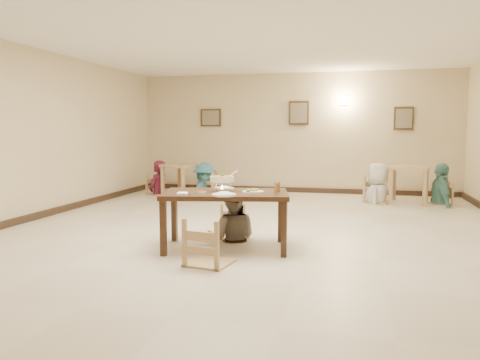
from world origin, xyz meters
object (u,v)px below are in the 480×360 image
(bg_diner_b, at_px, (205,163))
(chair_far, at_px, (233,208))
(bg_chair_lr, at_px, (205,173))
(bg_chair_rr, at_px, (441,184))
(bg_table_right, at_px, (409,173))
(bg_diner_d, at_px, (442,163))
(drink_glass, at_px, (277,186))
(bg_table_left, at_px, (181,170))
(bg_chair_ll, at_px, (158,176))
(curry_warmer, at_px, (222,179))
(bg_diner_a, at_px, (157,160))
(chair_near, at_px, (209,220))
(bg_chair_rl, at_px, (378,178))
(main_diner, at_px, (232,187))
(main_table, at_px, (225,198))
(bg_diner_c, at_px, (379,163))

(bg_diner_b, bearing_deg, chair_far, -153.68)
(bg_chair_lr, bearing_deg, bg_chair_rr, 84.91)
(bg_table_right, height_order, bg_diner_d, bg_diner_d)
(drink_glass, distance_m, bg_table_left, 5.51)
(drink_glass, distance_m, bg_table_right, 5.05)
(bg_chair_ll, xyz_separation_m, bg_chair_lr, (1.18, 0.07, 0.08))
(bg_diner_d, bearing_deg, curry_warmer, 134.55)
(drink_glass, relative_size, bg_diner_a, 0.09)
(bg_chair_rr, distance_m, bg_diner_a, 6.46)
(chair_near, bearing_deg, bg_table_left, -56.73)
(bg_diner_d, bearing_deg, bg_diner_a, 81.38)
(bg_diner_a, bearing_deg, bg_chair_rl, 99.84)
(bg_table_left, distance_m, bg_chair_rr, 5.86)
(curry_warmer, relative_size, bg_table_left, 0.37)
(chair_far, relative_size, main_diner, 0.57)
(main_table, height_order, chair_near, chair_near)
(main_table, relative_size, chair_far, 2.04)
(bg_diner_d, bearing_deg, bg_table_left, 80.81)
(bg_table_right, relative_size, bg_chair_lr, 0.85)
(bg_table_left, height_order, bg_chair_ll, bg_chair_ll)
(main_table, height_order, bg_diner_d, bg_diner_d)
(chair_far, bearing_deg, bg_diner_a, 110.94)
(chair_far, bearing_deg, bg_chair_rr, 33.48)
(curry_warmer, bearing_deg, bg_diner_b, 110.47)
(main_diner, relative_size, bg_diner_b, 0.95)
(curry_warmer, distance_m, bg_chair_ll, 5.54)
(chair_near, height_order, bg_diner_a, bg_diner_a)
(bg_table_left, bearing_deg, bg_diner_d, -0.72)
(chair_far, relative_size, bg_diner_a, 0.51)
(bg_diner_d, bearing_deg, main_diner, 131.19)
(chair_near, xyz_separation_m, bg_chair_rr, (3.44, 5.41, -0.08))
(bg_table_right, relative_size, bg_chair_rl, 0.85)
(curry_warmer, bearing_deg, chair_near, -85.65)
(chair_near, xyz_separation_m, bg_diner_c, (2.16, 5.42, 0.34))
(curry_warmer, xyz_separation_m, bg_chair_rr, (3.50, 4.65, -0.48))
(main_diner, distance_m, bg_diner_b, 4.57)
(bg_chair_ll, distance_m, bg_diner_b, 1.22)
(chair_near, relative_size, bg_diner_a, 0.63)
(drink_glass, distance_m, bg_chair_rr, 5.31)
(drink_glass, xyz_separation_m, bg_chair_ll, (-3.65, 4.52, -0.37))
(bg_diner_a, bearing_deg, main_diner, 45.29)
(bg_table_left, distance_m, bg_chair_lr, 0.59)
(bg_diner_a, bearing_deg, bg_diner_d, 99.77)
(main_table, distance_m, bg_chair_rr, 5.81)
(main_diner, bearing_deg, chair_far, -90.88)
(main_diner, height_order, bg_diner_b, bg_diner_b)
(chair_far, xyz_separation_m, bg_chair_rr, (3.52, 4.00, 0.01))
(drink_glass, relative_size, bg_chair_rr, 0.17)
(main_diner, xyz_separation_m, bg_diner_a, (-2.94, 4.14, 0.08))
(bg_diner_b, bearing_deg, bg_table_left, 94.18)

